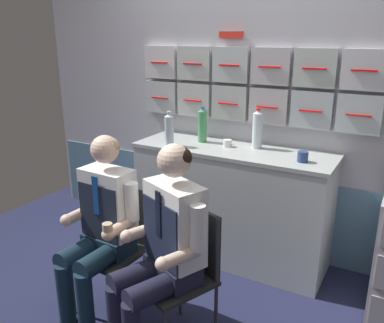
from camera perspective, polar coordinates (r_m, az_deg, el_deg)
The scene contains 11 objects.
galley_bulkhead at distance 3.42m, azimuth 7.58°, elevation 5.03°, with size 4.20×0.14×2.15m.
galley_counter at distance 3.35m, azimuth 5.55°, elevation -5.93°, with size 1.59×0.53×0.94m.
folding_chair_left at distance 2.80m, azimuth -10.27°, elevation -10.10°, with size 0.42×0.42×0.84m.
crew_member_left at distance 2.63m, azimuth -12.85°, elevation -8.59°, with size 0.47×0.59×1.22m.
folding_chair_center at distance 2.46m, azimuth -0.83°, elevation -13.91°, with size 0.52×0.52×0.84m.
crew_member_center at distance 2.30m, azimuth -4.13°, elevation -11.55°, with size 0.55×0.67×1.25m.
water_bottle_tall at distance 3.34m, azimuth 1.48°, elevation 5.15°, with size 0.07×0.07×0.30m.
water_bottle_blue_cap at distance 3.24m, azimuth -3.23°, elevation 4.54°, with size 0.07×0.07×0.28m.
water_bottle_short at distance 3.19m, azimuth 9.18°, elevation 4.52°, with size 0.08×0.08×0.32m.
coffee_cup_white at distance 3.23m, azimuth 5.01°, elevation 2.63°, with size 0.07×0.07×0.06m.
espresso_cup_small at distance 2.93m, azimuth 15.33°, elevation 0.70°, with size 0.07×0.07×0.08m.
Camera 1 is at (1.24, -1.73, 1.80)m, focal length 37.86 mm.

